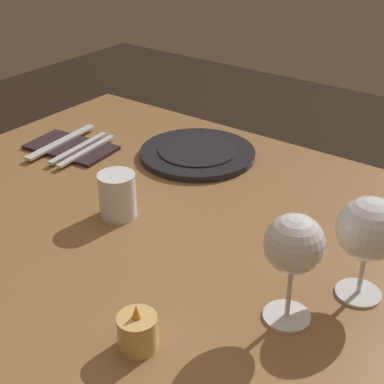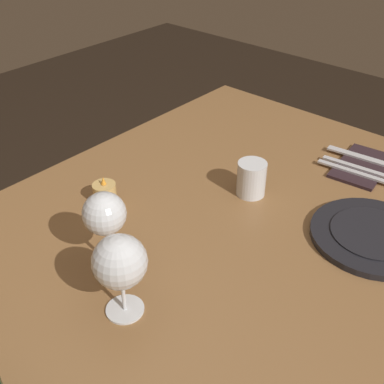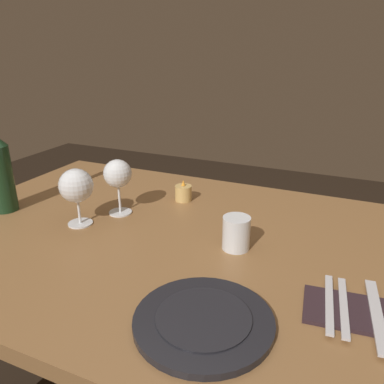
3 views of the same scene
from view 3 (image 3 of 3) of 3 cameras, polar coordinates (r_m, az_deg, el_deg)
name	(u,v)px [view 3 (image 3 of 3)]	position (r m, az deg, el deg)	size (l,w,h in m)	color
dining_table	(168,265)	(1.03, -3.58, -10.85)	(1.30, 0.90, 0.74)	olive
wine_glass_left	(118,175)	(1.09, -11.00, 2.51)	(0.08, 0.08, 0.16)	white
wine_glass_right	(76,187)	(1.05, -16.85, 0.76)	(0.09, 0.09, 0.16)	white
water_tumbler	(236,235)	(0.92, 6.58, -6.32)	(0.07, 0.07, 0.08)	white
votive_candle	(183,193)	(1.19, -1.29, -0.21)	(0.05, 0.05, 0.07)	#DBB266
dinner_plate	(204,321)	(0.70, 1.74, -18.56)	(0.25, 0.25, 0.02)	black
folded_napkin	(358,313)	(0.79, 23.42, -16.14)	(0.20, 0.13, 0.01)	#2D1E23
fork_inner	(343,306)	(0.78, 21.61, -15.50)	(0.03, 0.18, 0.00)	silver
fork_outer	(329,303)	(0.78, 19.73, -15.23)	(0.03, 0.18, 0.00)	silver
table_knife	(376,314)	(0.79, 25.74, -16.05)	(0.04, 0.21, 0.00)	silver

